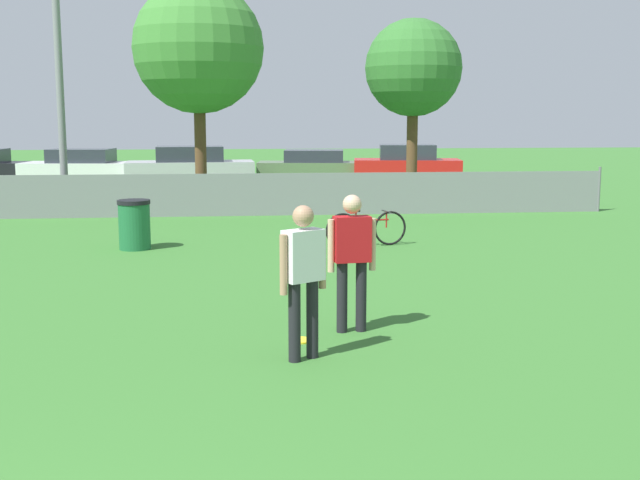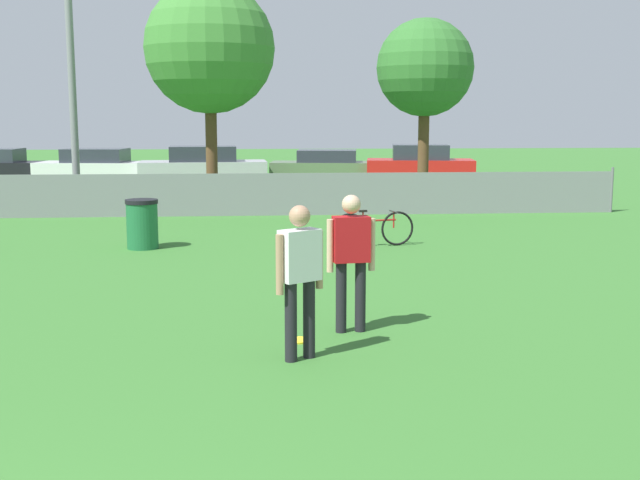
% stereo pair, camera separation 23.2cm
% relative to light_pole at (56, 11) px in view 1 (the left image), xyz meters
% --- Properties ---
extents(fence_backline, '(22.91, 0.07, 1.21)m').
position_rel_light_pole_xyz_m(fence_backline, '(2.95, -1.39, -4.71)').
color(fence_backline, gray).
rests_on(fence_backline, ground_plane).
extents(light_pole, '(0.90, 0.36, 8.98)m').
position_rel_light_pole_xyz_m(light_pole, '(0.00, 0.00, 0.00)').
color(light_pole, gray).
rests_on(light_pole, ground_plane).
extents(tree_near_pole, '(3.57, 3.57, 6.19)m').
position_rel_light_pole_xyz_m(tree_near_pole, '(3.63, 0.41, -0.88)').
color(tree_near_pole, brown).
rests_on(tree_near_pole, ground_plane).
extents(tree_far_right, '(2.81, 2.81, 5.35)m').
position_rel_light_pole_xyz_m(tree_far_right, '(9.75, 1.14, -1.35)').
color(tree_far_right, brown).
rests_on(tree_far_right, ground_plane).
extents(player_defender_red, '(0.59, 0.27, 1.66)m').
position_rel_light_pole_xyz_m(player_defender_red, '(5.99, -12.82, -4.29)').
color(player_defender_red, black).
rests_on(player_defender_red, ground_plane).
extents(player_receiver_white, '(0.51, 0.42, 1.66)m').
position_rel_light_pole_xyz_m(player_receiver_white, '(5.32, -13.88, -4.29)').
color(player_receiver_white, black).
rests_on(player_receiver_white, ground_plane).
extents(frisbee_disc, '(0.25, 0.25, 0.03)m').
position_rel_light_pole_xyz_m(frisbee_disc, '(5.35, -13.20, -5.25)').
color(frisbee_disc, yellow).
rests_on(frisbee_disc, ground_plane).
extents(bicycle_sideline, '(1.68, 0.53, 0.74)m').
position_rel_light_pole_xyz_m(bicycle_sideline, '(7.17, -6.57, -4.90)').
color(bicycle_sideline, black).
rests_on(bicycle_sideline, ground_plane).
extents(trash_bin, '(0.64, 0.64, 0.96)m').
position_rel_light_pole_xyz_m(trash_bin, '(2.63, -6.43, -4.77)').
color(trash_bin, '#1E6638').
rests_on(trash_bin, ground_plane).
extents(parked_car_white, '(4.43, 2.25, 1.37)m').
position_rel_light_pole_xyz_m(parked_car_white, '(-1.07, 8.16, -4.58)').
color(parked_car_white, black).
rests_on(parked_car_white, ground_plane).
extents(parked_car_silver, '(4.66, 2.01, 1.48)m').
position_rel_light_pole_xyz_m(parked_car_silver, '(2.93, 7.40, -4.54)').
color(parked_car_silver, black).
rests_on(parked_car_silver, ground_plane).
extents(parked_car_olive, '(4.47, 2.24, 1.27)m').
position_rel_light_pole_xyz_m(parked_car_olive, '(7.57, 8.60, -4.63)').
color(parked_car_olive, black).
rests_on(parked_car_olive, ground_plane).
extents(parked_car_red, '(4.21, 2.35, 1.49)m').
position_rel_light_pole_xyz_m(parked_car_red, '(11.03, 7.82, -4.55)').
color(parked_car_red, black).
rests_on(parked_car_red, ground_plane).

